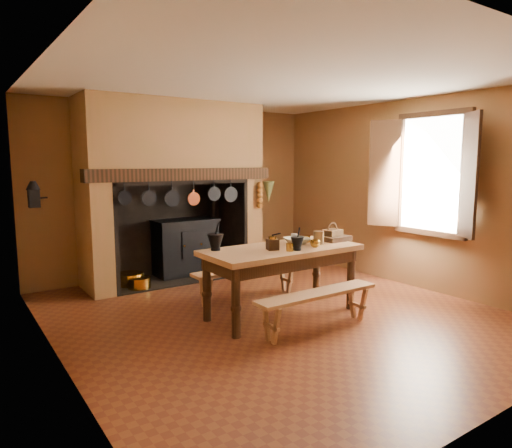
{
  "coord_description": "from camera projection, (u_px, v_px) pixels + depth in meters",
  "views": [
    {
      "loc": [
        -3.3,
        -4.35,
        1.87
      ],
      "look_at": [
        -0.1,
        0.3,
        1.1
      ],
      "focal_mm": 32.0,
      "sensor_mm": 36.0,
      "label": 1
    }
  ],
  "objects": [
    {
      "name": "stoneware_crock",
      "position": [
        319.0,
        238.0,
        5.73
      ],
      "size": [
        0.16,
        0.16,
        0.17
      ],
      "primitive_type": "cylinder",
      "rotation": [
        0.0,
        0.0,
        0.19
      ],
      "color": "#51381E",
      "rests_on": "work_table"
    },
    {
      "name": "iron_range",
      "position": [
        186.0,
        246.0,
        7.56
      ],
      "size": [
        1.12,
        0.55,
        1.6
      ],
      "color": "black",
      "rests_on": "floor"
    },
    {
      "name": "window",
      "position": [
        427.0,
        174.0,
        6.42
      ],
      "size": [
        0.39,
        1.75,
        1.76
      ],
      "color": "white",
      "rests_on": "wall_right"
    },
    {
      "name": "wall_coffee_mill",
      "position": [
        34.0,
        193.0,
        5.36
      ],
      "size": [
        0.23,
        0.16,
        0.31
      ],
      "color": "black",
      "rests_on": "wall_left"
    },
    {
      "name": "onion_string",
      "position": [
        260.0,
        195.0,
        7.5
      ],
      "size": [
        0.12,
        0.1,
        0.46
      ],
      "primitive_type": null,
      "color": "#A1631D",
      "rests_on": "chimney_breast"
    },
    {
      "name": "glass_jar",
      "position": [
        294.0,
        239.0,
        5.72
      ],
      "size": [
        0.08,
        0.08,
        0.14
      ],
      "primitive_type": "cylinder",
      "rotation": [
        0.0,
        0.0,
        -0.06
      ],
      "color": "beige",
      "rests_on": "work_table"
    },
    {
      "name": "ceiling",
      "position": [
        278.0,
        81.0,
        5.28
      ],
      "size": [
        5.5,
        5.5,
        0.0
      ],
      "primitive_type": "plane",
      "rotation": [
        3.14,
        0.0,
        0.0
      ],
      "color": "silver",
      "rests_on": "back_wall"
    },
    {
      "name": "brass_mug_b",
      "position": [
        307.0,
        239.0,
        5.89
      ],
      "size": [
        0.09,
        0.09,
        0.09
      ],
      "primitive_type": "cylinder",
      "rotation": [
        0.0,
        0.0,
        0.21
      ],
      "color": "#B07F28",
      "rests_on": "work_table"
    },
    {
      "name": "brass_cup",
      "position": [
        315.0,
        244.0,
        5.53
      ],
      "size": [
        0.15,
        0.15,
        0.09
      ],
      "primitive_type": "imported",
      "rotation": [
        0.0,
        0.0,
        0.42
      ],
      "color": "#B07F28",
      "rests_on": "work_table"
    },
    {
      "name": "work_table",
      "position": [
        282.0,
        258.0,
        5.55
      ],
      "size": [
        1.95,
        0.87,
        0.84
      ],
      "color": "#AD7E4F",
      "rests_on": "floor"
    },
    {
      "name": "mortar_small",
      "position": [
        297.0,
        243.0,
        5.34
      ],
      "size": [
        0.16,
        0.16,
        0.27
      ],
      "rotation": [
        0.0,
        0.0,
        0.4
      ],
      "color": "black",
      "rests_on": "work_table"
    },
    {
      "name": "mixing_bowl",
      "position": [
        297.0,
        241.0,
        5.77
      ],
      "size": [
        0.37,
        0.37,
        0.08
      ],
      "primitive_type": "imported",
      "rotation": [
        0.0,
        0.0,
        -0.19
      ],
      "color": "#B6AD8C",
      "rests_on": "work_table"
    },
    {
      "name": "wall_left",
      "position": [
        54.0,
        215.0,
        4.06
      ],
      "size": [
        0.02,
        5.5,
        2.8
      ],
      "primitive_type": "cube",
      "color": "#8E5C39",
      "rests_on": "floor"
    },
    {
      "name": "hanging_pans",
      "position": [
        185.0,
        197.0,
        6.76
      ],
      "size": [
        1.92,
        0.29,
        0.27
      ],
      "color": "black",
      "rests_on": "chimney_breast"
    },
    {
      "name": "hearth_pans",
      "position": [
        132.0,
        281.0,
        6.86
      ],
      "size": [
        0.51,
        0.62,
        0.2
      ],
      "color": "#B07F28",
      "rests_on": "floor"
    },
    {
      "name": "wooden_tray",
      "position": [
        335.0,
        238.0,
        6.01
      ],
      "size": [
        0.38,
        0.27,
        0.06
      ],
      "primitive_type": "cube",
      "rotation": [
        0.0,
        0.0,
        0.03
      ],
      "color": "#321C10",
      "rests_on": "work_table"
    },
    {
      "name": "mortar_large",
      "position": [
        215.0,
        241.0,
        5.34
      ],
      "size": [
        0.19,
        0.19,
        0.33
      ],
      "rotation": [
        0.0,
        0.0,
        -0.04
      ],
      "color": "black",
      "rests_on": "work_table"
    },
    {
      "name": "floor",
      "position": [
        276.0,
        314.0,
        5.66
      ],
      "size": [
        5.5,
        5.5,
        0.0
      ],
      "primitive_type": "plane",
      "color": "brown",
      "rests_on": "ground"
    },
    {
      "name": "brass_mug_a",
      "position": [
        290.0,
        247.0,
        5.29
      ],
      "size": [
        0.09,
        0.09,
        0.09
      ],
      "primitive_type": "cylinder",
      "rotation": [
        0.0,
        0.0,
        -0.04
      ],
      "color": "#B07F28",
      "rests_on": "work_table"
    },
    {
      "name": "wall_front",
      "position": [
        512.0,
        229.0,
        3.22
      ],
      "size": [
        5.0,
        0.02,
        2.8
      ],
      "primitive_type": "cube",
      "color": "#8E5C39",
      "rests_on": "floor"
    },
    {
      "name": "wall_right",
      "position": [
        409.0,
        194.0,
        6.87
      ],
      "size": [
        0.02,
        5.5,
        2.8
      ],
      "primitive_type": "cube",
      "color": "#8E5C39",
      "rests_on": "floor"
    },
    {
      "name": "herb_bunch",
      "position": [
        269.0,
        192.0,
        7.59
      ],
      "size": [
        0.2,
        0.2,
        0.35
      ],
      "primitive_type": "cone",
      "rotation": [
        3.14,
        0.0,
        0.0
      ],
      "color": "brown",
      "rests_on": "chimney_breast"
    },
    {
      "name": "wicker_basket",
      "position": [
        332.0,
        234.0,
        6.05
      ],
      "size": [
        0.27,
        0.22,
        0.24
      ],
      "rotation": [
        0.0,
        0.0,
        0.15
      ],
      "color": "#503318",
      "rests_on": "work_table"
    },
    {
      "name": "coffee_grinder",
      "position": [
        273.0,
        244.0,
        5.38
      ],
      "size": [
        0.19,
        0.16,
        0.2
      ],
      "rotation": [
        0.0,
        0.0,
        -0.31
      ],
      "color": "#321C10",
      "rests_on": "work_table"
    },
    {
      "name": "chimney_breast",
      "position": [
        173.0,
        166.0,
        7.13
      ],
      "size": [
        2.95,
        0.96,
        2.8
      ],
      "color": "#8E5C39",
      "rests_on": "floor"
    },
    {
      "name": "back_wall",
      "position": [
        179.0,
        190.0,
        7.71
      ],
      "size": [
        5.0,
        0.02,
        2.8
      ],
      "primitive_type": "cube",
      "color": "#8E5C39",
      "rests_on": "floor"
    },
    {
      "name": "bench_front",
      "position": [
        317.0,
        302.0,
        5.07
      ],
      "size": [
        1.57,
        0.28,
        0.44
      ],
      "color": "#AD7E4F",
      "rests_on": "floor"
    },
    {
      "name": "bench_back",
      "position": [
        248.0,
        275.0,
        6.21
      ],
      "size": [
        1.62,
        0.28,
        0.46
      ],
      "color": "#AD7E4F",
      "rests_on": "floor"
    }
  ]
}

